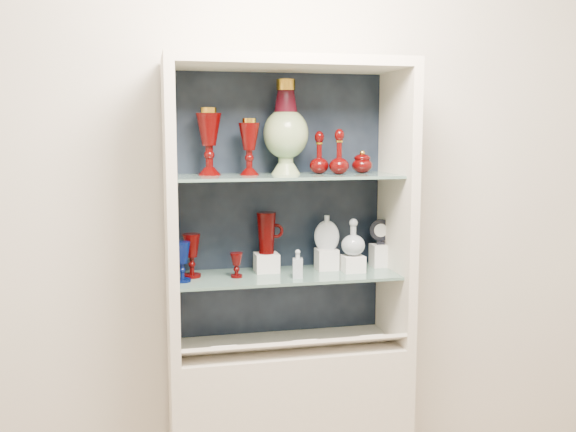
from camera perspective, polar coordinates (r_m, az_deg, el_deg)
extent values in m
cube|color=white|center=(2.86, -0.96, 2.55)|extent=(3.50, 0.02, 2.80)
cube|color=beige|center=(2.93, 0.00, -18.25)|extent=(1.00, 0.40, 0.75)
cube|color=black|center=(2.84, -0.83, 0.99)|extent=(0.98, 0.02, 1.15)
cube|color=beige|center=(2.60, -10.40, 0.25)|extent=(0.04, 0.40, 1.15)
cube|color=beige|center=(2.80, 9.63, 0.79)|extent=(0.04, 0.40, 1.15)
cube|color=beige|center=(2.65, 0.00, 13.41)|extent=(1.00, 0.40, 0.04)
cube|color=slate|center=(2.72, -0.09, -5.29)|extent=(0.92, 0.34, 0.01)
cube|color=slate|center=(2.66, -0.09, 3.56)|extent=(0.92, 0.34, 0.01)
cube|color=beige|center=(2.67, 0.52, -11.42)|extent=(0.92, 0.17, 0.09)
cube|color=white|center=(2.68, 1.36, -11.05)|extent=(0.10, 0.06, 0.03)
cube|color=white|center=(2.62, -5.78, -11.50)|extent=(0.10, 0.06, 0.03)
cube|color=white|center=(2.76, 7.25, -10.56)|extent=(0.10, 0.06, 0.03)
cube|color=silver|center=(2.76, -1.93, -4.16)|extent=(0.10, 0.10, 0.08)
cube|color=silver|center=(2.81, 3.45, -3.85)|extent=(0.09, 0.09, 0.09)
cube|color=silver|center=(2.77, 5.79, -4.23)|extent=(0.09, 0.09, 0.07)
cube|color=silver|center=(2.89, 8.19, -3.47)|extent=(0.08, 0.08, 0.10)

